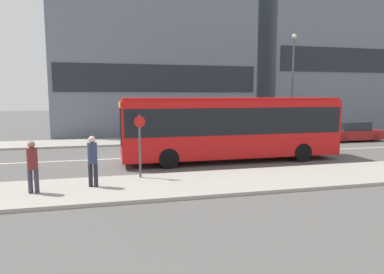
{
  "coord_description": "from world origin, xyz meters",
  "views": [
    {
      "loc": [
        -0.83,
        -18.62,
        3.46
      ],
      "look_at": [
        3.31,
        -1.66,
        1.28
      ],
      "focal_mm": 32.0,
      "sensor_mm": 36.0,
      "label": 1
    }
  ],
  "objects": [
    {
      "name": "ground_plane",
      "position": [
        0.0,
        0.0,
        0.0
      ],
      "size": [
        120.0,
        120.0,
        0.0
      ],
      "primitive_type": "plane",
      "color": "#595654"
    },
    {
      "name": "city_bus",
      "position": [
        5.33,
        -1.96,
        1.89
      ],
      "size": [
        11.31,
        2.49,
        3.29
      ],
      "rotation": [
        0.0,
        0.0,
        0.02
      ],
      "color": "red",
      "rests_on": "ground_plane"
    },
    {
      "name": "sidewalk_far",
      "position": [
        0.0,
        6.25,
        0.07
      ],
      "size": [
        44.0,
        3.5,
        0.13
      ],
      "color": "#A39E93",
      "rests_on": "ground_plane"
    },
    {
      "name": "sidewalk_near",
      "position": [
        0.0,
        -6.25,
        0.07
      ],
      "size": [
        44.0,
        3.5,
        0.13
      ],
      "color": "#A39E93",
      "rests_on": "ground_plane"
    },
    {
      "name": "pedestrian_down_pavement",
      "position": [
        -1.44,
        -6.01,
        1.19
      ],
      "size": [
        0.34,
        0.34,
        1.85
      ],
      "rotation": [
        0.0,
        0.0,
        -0.35
      ],
      "color": "#23232D",
      "rests_on": "sidewalk_near"
    },
    {
      "name": "lane_centerline",
      "position": [
        0.0,
        0.0,
        0.0
      ],
      "size": [
        41.8,
        0.16,
        0.01
      ],
      "color": "silver",
      "rests_on": "ground_plane"
    },
    {
      "name": "parked_car_1",
      "position": [
        16.8,
        3.2,
        0.67
      ],
      "size": [
        4.29,
        1.82,
        1.44
      ],
      "color": "maroon",
      "rests_on": "ground_plane"
    },
    {
      "name": "pedestrian_near_stop",
      "position": [
        -3.37,
        -6.39,
        1.15
      ],
      "size": [
        0.35,
        0.34,
        1.78
      ],
      "rotation": [
        0.0,
        0.0,
        -0.04
      ],
      "color": "#383347",
      "rests_on": "sidewalk_near"
    },
    {
      "name": "parked_car_0",
      "position": [
        11.78,
        3.22,
        0.66
      ],
      "size": [
        3.98,
        1.88,
        1.42
      ],
      "color": "#A39E84",
      "rests_on": "ground_plane"
    },
    {
      "name": "bus_stop_sign",
      "position": [
        0.35,
        -5.03,
        1.62
      ],
      "size": [
        0.44,
        0.12,
        2.53
      ],
      "color": "#4C4C51",
      "rests_on": "sidewalk_near"
    },
    {
      "name": "street_lamp",
      "position": [
        13.04,
        5.45,
        4.86
      ],
      "size": [
        0.36,
        0.36,
        7.88
      ],
      "color": "#4C4C51",
      "rests_on": "sidewalk_far"
    },
    {
      "name": "apartment_block_right_tower",
      "position": [
        23.0,
        11.72,
        12.05
      ],
      "size": [
        18.56,
        4.52,
        24.12
      ],
      "color": "slate",
      "rests_on": "ground_plane"
    },
    {
      "name": "apartment_block_left_tower",
      "position": [
        3.31,
        12.5,
        8.64
      ],
      "size": [
        17.14,
        6.08,
        17.3
      ],
      "color": "slate",
      "rests_on": "ground_plane"
    }
  ]
}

